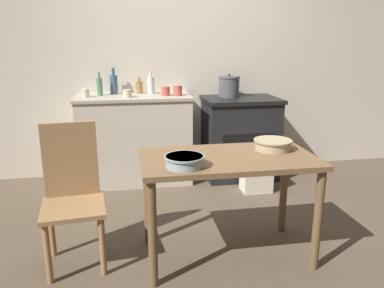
% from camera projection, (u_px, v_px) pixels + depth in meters
% --- Properties ---
extents(ground_plane, '(14.00, 14.00, 0.00)m').
position_uv_depth(ground_plane, '(202.00, 232.00, 2.98)').
color(ground_plane, brown).
extents(wall_back, '(8.00, 0.07, 2.55)m').
position_uv_depth(wall_back, '(175.00, 60.00, 4.16)').
color(wall_back, beige).
rests_on(wall_back, ground_plane).
extents(counter_cabinet, '(1.19, 0.58, 0.93)m').
position_uv_depth(counter_cabinet, '(135.00, 139.00, 4.00)').
color(counter_cabinet, beige).
rests_on(counter_cabinet, ground_plane).
extents(stove, '(0.81, 0.64, 0.89)m').
position_uv_depth(stove, '(240.00, 137.00, 4.17)').
color(stove, black).
rests_on(stove, ground_plane).
extents(work_table, '(1.16, 0.64, 0.73)m').
position_uv_depth(work_table, '(228.00, 172.00, 2.52)').
color(work_table, brown).
rests_on(work_table, ground_plane).
extents(chair, '(0.44, 0.44, 0.95)m').
position_uv_depth(chair, '(73.00, 193.00, 2.50)').
color(chair, '#997047').
rests_on(chair, ground_plane).
extents(flour_sack, '(0.29, 0.21, 0.39)m').
position_uv_depth(flour_sack, '(256.00, 172.00, 3.77)').
color(flour_sack, beige).
rests_on(flour_sack, ground_plane).
extents(stock_pot, '(0.23, 0.23, 0.25)m').
position_uv_depth(stock_pot, '(229.00, 87.00, 4.08)').
color(stock_pot, '#4C4C51').
rests_on(stock_pot, stove).
extents(mixing_bowl_large, '(0.25, 0.25, 0.07)m').
position_uv_depth(mixing_bowl_large, '(184.00, 161.00, 2.27)').
color(mixing_bowl_large, '#93A8B2').
rests_on(mixing_bowl_large, work_table).
extents(mixing_bowl_small, '(0.27, 0.27, 0.07)m').
position_uv_depth(mixing_bowl_small, '(273.00, 144.00, 2.63)').
color(mixing_bowl_small, tan).
rests_on(mixing_bowl_small, work_table).
extents(bottle_far_left, '(0.06, 0.06, 0.25)m').
position_uv_depth(bottle_far_left, '(100.00, 86.00, 3.86)').
color(bottle_far_left, '#517F5B').
rests_on(bottle_far_left, counter_cabinet).
extents(bottle_left, '(0.08, 0.08, 0.24)m').
position_uv_depth(bottle_left, '(151.00, 85.00, 4.01)').
color(bottle_left, silver).
rests_on(bottle_left, counter_cabinet).
extents(bottle_mid_left, '(0.08, 0.08, 0.17)m').
position_uv_depth(bottle_mid_left, '(139.00, 87.00, 4.04)').
color(bottle_mid_left, olive).
rests_on(bottle_mid_left, counter_cabinet).
extents(bottle_center_left, '(0.08, 0.08, 0.28)m').
position_uv_depth(bottle_center_left, '(114.00, 84.00, 3.98)').
color(bottle_center_left, '#3D5675').
rests_on(bottle_center_left, counter_cabinet).
extents(cup_center, '(0.09, 0.09, 0.09)m').
position_uv_depth(cup_center, '(166.00, 91.00, 3.87)').
color(cup_center, '#B74C42').
rests_on(cup_center, counter_cabinet).
extents(cup_center_right, '(0.09, 0.09, 0.08)m').
position_uv_depth(cup_center_right, '(127.00, 94.00, 3.74)').
color(cup_center_right, beige).
rests_on(cup_center_right, counter_cabinet).
extents(cup_mid_right, '(0.07, 0.07, 0.08)m').
position_uv_depth(cup_mid_right, '(86.00, 93.00, 3.75)').
color(cup_mid_right, beige).
rests_on(cup_mid_right, counter_cabinet).
extents(cup_right, '(0.09, 0.09, 0.10)m').
position_uv_depth(cup_right, '(178.00, 91.00, 3.87)').
color(cup_right, '#B74C42').
rests_on(cup_right, counter_cabinet).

